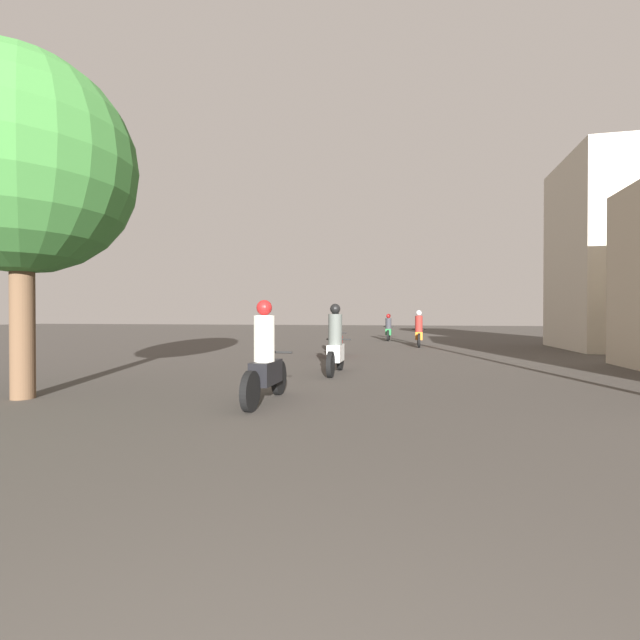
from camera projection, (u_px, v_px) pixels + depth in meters
The scene contains 7 objects.
motorcycle_black at pixel (265, 362), 6.63m from camera, with size 0.60×1.92×1.60m.
motorcycle_white at pixel (336, 346), 9.94m from camera, with size 0.60×1.89×1.63m.
motorcycle_red at pixel (336, 338), 14.30m from camera, with size 0.60×1.93×1.53m.
motorcycle_orange at pixel (419, 332), 18.72m from camera, with size 0.60×1.96×1.59m.
motorcycle_green at pixel (388, 330), 23.27m from camera, with size 0.60×1.86×1.45m.
building_right_far at pixel (624, 253), 16.94m from camera, with size 4.45×5.04×7.68m.
street_tree at pixel (21, 165), 6.93m from camera, with size 3.55×3.55×5.59m.
Camera 1 is at (0.19, -0.13, 1.36)m, focal length 24.00 mm.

